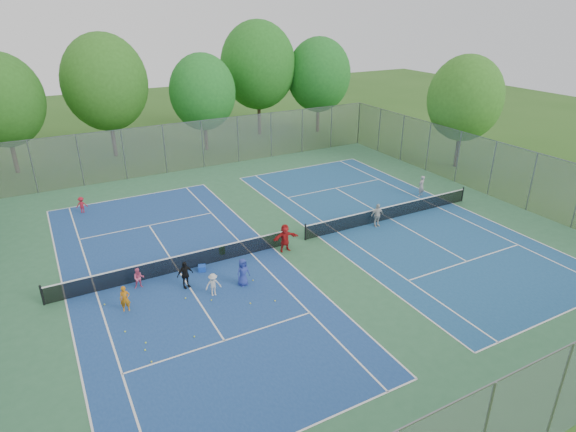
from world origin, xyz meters
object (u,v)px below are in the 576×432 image
(net_left, at_px, (178,264))
(instructor, at_px, (421,186))
(ball_hopper, at_px, (222,250))
(net_right, at_px, (391,213))
(ball_crate, at_px, (202,268))

(net_left, distance_m, instructor, 18.67)
(net_left, distance_m, ball_hopper, 2.79)
(net_right, distance_m, ball_hopper, 11.34)
(net_left, relative_size, ball_crate, 34.65)
(net_left, xyz_separation_m, net_right, (14.00, 0.00, 0.00))
(ball_hopper, xyz_separation_m, instructor, (15.86, 1.45, 0.53))
(net_left, distance_m, net_right, 14.00)
(ball_crate, relative_size, ball_hopper, 0.78)
(net_left, height_order, instructor, instructor)
(net_left, height_order, net_right, same)
(net_right, bearing_deg, instructor, 25.57)
(instructor, bearing_deg, ball_hopper, -9.06)
(ball_crate, xyz_separation_m, ball_hopper, (1.60, 1.24, 0.08))
(instructor, bearing_deg, net_left, -7.59)
(ball_crate, xyz_separation_m, instructor, (17.46, 2.69, 0.61))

